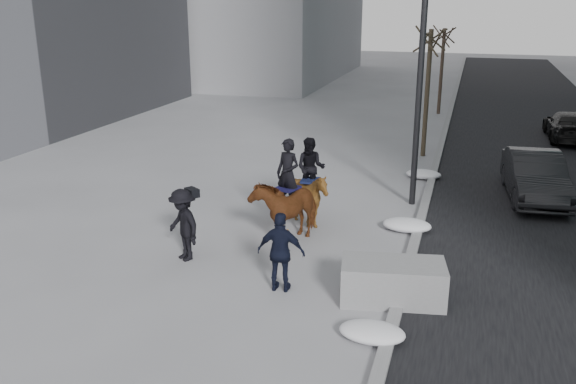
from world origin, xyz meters
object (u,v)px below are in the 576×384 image
(mounted_left, at_px, (286,203))
(mounted_right, at_px, (309,191))
(car_near, at_px, (535,176))
(planter, at_px, (393,282))

(mounted_left, xyz_separation_m, mounted_right, (0.30, 1.17, -0.00))
(car_near, bearing_deg, planter, -117.35)
(car_near, height_order, mounted_right, mounted_right)
(mounted_right, bearing_deg, car_near, 35.05)
(mounted_left, distance_m, mounted_right, 1.20)
(planter, distance_m, mounted_left, 4.05)
(planter, relative_size, car_near, 0.48)
(car_near, relative_size, mounted_left, 1.67)
(mounted_right, bearing_deg, planter, -53.39)
(planter, height_order, mounted_left, mounted_left)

